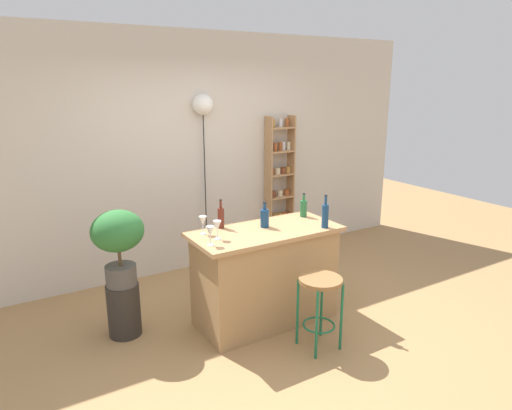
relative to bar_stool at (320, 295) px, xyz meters
The scene contains 15 objects.
ground 0.61m from the bar_stool, 114.53° to the left, with size 12.00×12.00×0.00m, color #A37A4C.
back_wall 2.46m from the bar_stool, 93.77° to the left, with size 6.40×0.10×2.80m, color beige.
kitchen_counter 0.65m from the bar_stool, 103.44° to the left, with size 1.39×0.65×0.92m.
bar_stool is the anchor object (origin of this frame).
spice_shelf 2.39m from the bar_stool, 64.41° to the left, with size 0.37×0.17×1.81m.
plant_stool 1.76m from the bar_stool, 142.06° to the left, with size 0.29×0.29×0.49m, color #2D2823.
potted_plant 1.80m from the bar_stool, 142.06° to the left, with size 0.46×0.41×0.69m.
bottle_wine_red 0.88m from the bar_stool, 99.41° to the left, with size 0.08×0.08×0.24m.
bottle_spirits_clear 0.77m from the bar_stool, 48.17° to the left, with size 0.06×0.06×0.31m.
bottle_vinegar 1.03m from the bar_stool, 63.06° to the left, with size 0.07×0.07×0.24m.
bottle_sauce_amber 1.14m from the bar_stool, 118.35° to the left, with size 0.06×0.06×0.27m.
wine_glass_left 1.20m from the bar_stool, 130.47° to the left, with size 0.07×0.07×0.16m.
wine_glass_center 1.05m from the bar_stool, 135.97° to the left, with size 0.07×0.07×0.16m.
wine_glass_right 1.07m from the bar_stool, 145.96° to the left, with size 0.07×0.07×0.16m.
pendant_globe_light 2.62m from the bar_stool, 90.88° to the left, with size 0.25×0.25×2.10m.
Camera 1 is at (-2.15, -3.08, 2.23)m, focal length 32.19 mm.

